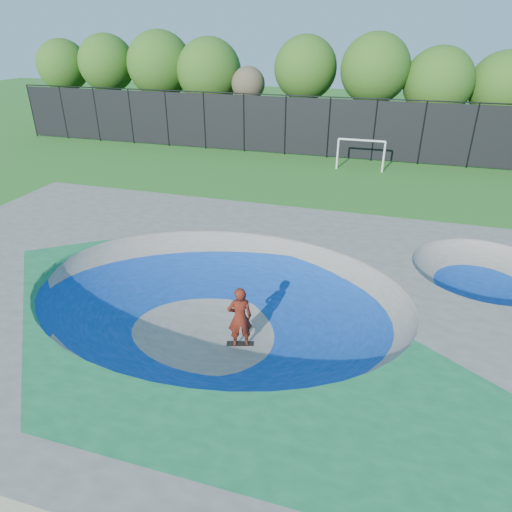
{
  "coord_description": "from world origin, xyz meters",
  "views": [
    {
      "loc": [
        4.22,
        -10.38,
        8.16
      ],
      "look_at": [
        0.24,
        3.0,
        1.1
      ],
      "focal_mm": 32.0,
      "sensor_mm": 36.0,
      "label": 1
    }
  ],
  "objects": [
    {
      "name": "treeline",
      "position": [
        0.84,
        26.22,
        4.98
      ],
      "size": [
        52.53,
        6.52,
        7.97
      ],
      "color": "#493324",
      "rests_on": "ground"
    },
    {
      "name": "fence",
      "position": [
        0.0,
        21.0,
        2.1
      ],
      "size": [
        48.09,
        0.09,
        4.04
      ],
      "color": "black",
      "rests_on": "ground"
    },
    {
      "name": "skater",
      "position": [
        0.8,
        -0.45,
        0.94
      ],
      "size": [
        0.82,
        0.7,
        1.89
      ],
      "primitive_type": "imported",
      "rotation": [
        0.0,
        0.0,
        3.58
      ],
      "color": "#AA280D",
      "rests_on": "ground"
    },
    {
      "name": "skateboard",
      "position": [
        0.8,
        -0.45,
        0.03
      ],
      "size": [
        0.81,
        0.43,
        0.05
      ],
      "primitive_type": "cube",
      "rotation": [
        0.0,
        0.0,
        0.28
      ],
      "color": "black",
      "rests_on": "ground"
    },
    {
      "name": "skate_deck",
      "position": [
        0.0,
        0.0,
        0.75
      ],
      "size": [
        22.0,
        14.0,
        1.5
      ],
      "primitive_type": "cube",
      "color": "gray",
      "rests_on": "ground"
    },
    {
      "name": "ground",
      "position": [
        0.0,
        0.0,
        0.0
      ],
      "size": [
        120.0,
        120.0,
        0.0
      ],
      "primitive_type": "plane",
      "color": "#24631B",
      "rests_on": "ground"
    },
    {
      "name": "soccer_goal",
      "position": [
        2.43,
        18.45,
        1.35
      ],
      "size": [
        2.95,
        0.12,
        1.95
      ],
      "color": "silver",
      "rests_on": "ground"
    }
  ]
}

